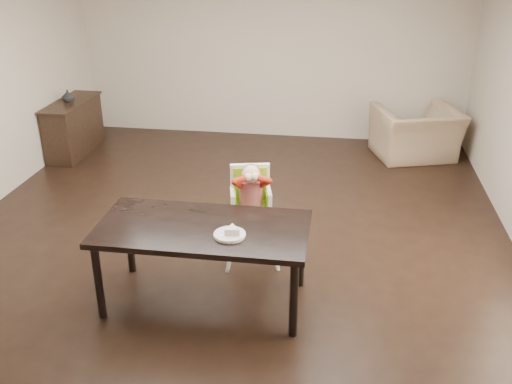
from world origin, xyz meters
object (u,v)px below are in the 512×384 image
Objects in this scene: sideboard at (74,127)px; dining_table at (203,234)px; armchair at (417,125)px; high_chair at (251,193)px.

dining_table is at bearing -50.70° from sideboard.
armchair reaches higher than sideboard.
high_chair is 0.90× the size of armchair.
dining_table is 4.54m from armchair.
sideboard is (-3.07, 2.59, -0.32)m from high_chair.
armchair is (1.91, 3.16, -0.23)m from high_chair.
high_chair is at bearing 70.44° from dining_table.
armchair is at bearing 60.97° from dining_table.
high_chair reaches higher than dining_table.
armchair is (2.20, 3.97, -0.18)m from dining_table.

